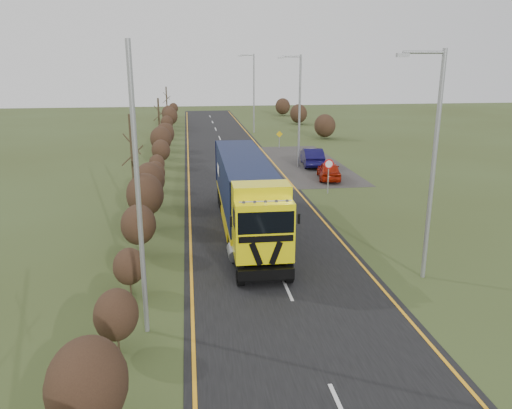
{
  "coord_description": "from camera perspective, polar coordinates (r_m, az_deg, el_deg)",
  "views": [
    {
      "loc": [
        -3.62,
        -21.96,
        8.58
      ],
      "look_at": [
        -0.41,
        1.54,
        1.77
      ],
      "focal_mm": 35.0,
      "sensor_mm": 36.0,
      "label": 1
    }
  ],
  "objects": [
    {
      "name": "speed_sign",
      "position": [
        33.71,
        8.3,
        3.98
      ],
      "size": [
        0.65,
        0.1,
        2.35
      ],
      "color": "gray",
      "rests_on": "ground"
    },
    {
      "name": "warning_board",
      "position": [
        51.74,
        2.68,
        7.64
      ],
      "size": [
        0.67,
        0.11,
        1.76
      ],
      "color": "gray",
      "rests_on": "ground"
    },
    {
      "name": "road",
      "position": [
        33.29,
        -1.26,
        1.09
      ],
      "size": [
        8.0,
        120.0,
        0.02
      ],
      "primitive_type": "cube",
      "color": "black",
      "rests_on": "ground"
    },
    {
      "name": "lane_markings",
      "position": [
        32.99,
        -1.2,
        0.99
      ],
      "size": [
        7.52,
        116.0,
        0.01
      ],
      "color": "orange",
      "rests_on": "road"
    },
    {
      "name": "hedgerow",
      "position": [
        30.75,
        -12.01,
        2.57
      ],
      "size": [
        2.24,
        102.04,
        6.05
      ],
      "color": "#311F16",
      "rests_on": "ground"
    },
    {
      "name": "ground",
      "position": [
        23.85,
        1.49,
        -5.08
      ],
      "size": [
        160.0,
        160.0,
        0.0
      ],
      "primitive_type": "plane",
      "color": "#3A441D",
      "rests_on": "ground"
    },
    {
      "name": "car_blue_sedan",
      "position": [
        42.98,
        6.43,
        5.42
      ],
      "size": [
        2.11,
        4.74,
        1.51
      ],
      "primitive_type": "imported",
      "rotation": [
        0.0,
        0.0,
        3.03
      ],
      "color": "#0D0A37",
      "rests_on": "ground"
    },
    {
      "name": "streetlight_mid",
      "position": [
        41.82,
        4.85,
        11.09
      ],
      "size": [
        1.94,
        0.18,
        9.13
      ],
      "color": "gray",
      "rests_on": "ground"
    },
    {
      "name": "streetlight_far",
      "position": [
        62.87,
        -0.36,
        12.97
      ],
      "size": [
        2.02,
        0.19,
        9.49
      ],
      "color": "gray",
      "rests_on": "ground"
    },
    {
      "name": "lorry",
      "position": [
        25.48,
        -1.17,
        1.53
      ],
      "size": [
        2.73,
        13.99,
        3.89
      ],
      "rotation": [
        0.0,
        0.0,
        -0.01
      ],
      "color": "black",
      "rests_on": "ground"
    },
    {
      "name": "car_red_hatchback",
      "position": [
        38.06,
        8.34,
        3.85
      ],
      "size": [
        2.25,
        4.16,
        1.34
      ],
      "primitive_type": "imported",
      "rotation": [
        0.0,
        0.0,
        2.97
      ],
      "color": "#A21B08",
      "rests_on": "ground"
    },
    {
      "name": "layby",
      "position": [
        44.0,
        5.7,
        4.71
      ],
      "size": [
        6.0,
        18.0,
        0.02
      ],
      "primitive_type": "cube",
      "color": "#312E2B",
      "rests_on": "ground"
    },
    {
      "name": "left_pole",
      "position": [
        15.66,
        -13.3,
        0.88
      ],
      "size": [
        0.16,
        0.16,
        9.22
      ],
      "primitive_type": "cylinder",
      "color": "gray",
      "rests_on": "ground"
    },
    {
      "name": "streetlight_near",
      "position": [
        20.52,
        19.42,
        5.02
      ],
      "size": [
        1.93,
        0.18,
        9.06
      ],
      "color": "gray",
      "rests_on": "ground"
    }
  ]
}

